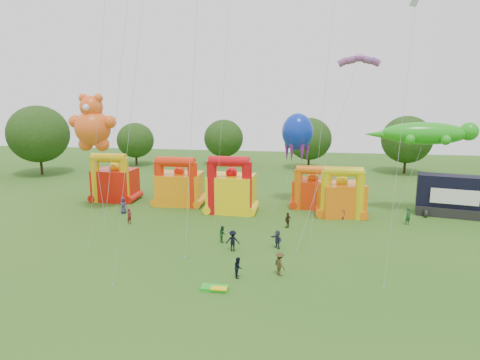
# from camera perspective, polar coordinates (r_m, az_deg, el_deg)

# --- Properties ---
(ground) EXTENTS (160.00, 160.00, 0.00)m
(ground) POSITION_cam_1_polar(r_m,az_deg,el_deg) (28.71, -7.86, -18.46)
(ground) COLOR #295B19
(ground) RESTS_ON ground
(tree_ring) EXTENTS (126.33, 128.46, 12.07)m
(tree_ring) POSITION_cam_1_polar(r_m,az_deg,el_deg) (27.07, -10.33, -5.93)
(tree_ring) COLOR #352314
(tree_ring) RESTS_ON ground
(bouncy_castle_0) EXTENTS (5.43, 4.47, 6.56)m
(bouncy_castle_0) POSITION_cam_1_polar(r_m,az_deg,el_deg) (59.50, -16.41, -0.28)
(bouncy_castle_0) COLOR red
(bouncy_castle_0) RESTS_ON ground
(bouncy_castle_1) EXTENTS (5.70, 4.63, 6.41)m
(bouncy_castle_1) POSITION_cam_1_polar(r_m,az_deg,el_deg) (55.65, -8.13, -0.79)
(bouncy_castle_1) COLOR orange
(bouncy_castle_1) RESTS_ON ground
(bouncy_castle_2) EXTENTS (5.67, 4.69, 7.04)m
(bouncy_castle_2) POSITION_cam_1_polar(r_m,az_deg,el_deg) (51.58, -1.19, -1.40)
(bouncy_castle_2) COLOR yellow
(bouncy_castle_2) RESTS_ON ground
(bouncy_castle_3) EXTENTS (5.11, 4.33, 5.54)m
(bouncy_castle_3) POSITION_cam_1_polar(r_m,az_deg,el_deg) (54.46, 9.64, -1.45)
(bouncy_castle_3) COLOR red
(bouncy_castle_3) RESTS_ON ground
(bouncy_castle_4) EXTENTS (5.72, 5.01, 6.06)m
(bouncy_castle_4) POSITION_cam_1_polar(r_m,az_deg,el_deg) (51.47, 13.38, -2.16)
(bouncy_castle_4) COLOR orange
(bouncy_castle_4) RESTS_ON ground
(stage_trailer) EXTENTS (7.83, 4.32, 4.85)m
(stage_trailer) POSITION_cam_1_polar(r_m,az_deg,el_deg) (55.94, 26.26, -1.94)
(stage_trailer) COLOR black
(stage_trailer) RESTS_ON ground
(teddy_bear_kite) EXTENTS (5.84, 4.14, 14.25)m
(teddy_bear_kite) POSITION_cam_1_polar(r_m,az_deg,el_deg) (53.37, -18.90, 5.62)
(teddy_bear_kite) COLOR #F6581B
(teddy_bear_kite) RESTS_ON ground
(gecko_kite) EXTENTS (12.73, 4.90, 11.04)m
(gecko_kite) POSITION_cam_1_polar(r_m,az_deg,el_deg) (53.81, 22.57, 3.10)
(gecko_kite) COLOR #23A317
(gecko_kite) RESTS_ON ground
(octopus_kite) EXTENTS (4.63, 7.77, 11.77)m
(octopus_kite) POSITION_cam_1_polar(r_m,az_deg,el_deg) (54.53, 6.83, 2.63)
(octopus_kite) COLOR #0B2AAE
(octopus_kite) RESTS_ON ground
(parafoil_kites) EXTENTS (27.24, 11.44, 31.78)m
(parafoil_kites) POSITION_cam_1_polar(r_m,az_deg,el_deg) (41.74, -0.68, 8.08)
(parafoil_kites) COLOR red
(parafoil_kites) RESTS_ON ground
(diamond_kites) EXTENTS (28.45, 23.16, 43.13)m
(diamond_kites) POSITION_cam_1_polar(r_m,az_deg,el_deg) (40.00, -2.45, 14.49)
(diamond_kites) COLOR red
(diamond_kites) RESTS_ON ground
(folded_kite_bundle) EXTENTS (2.00, 1.10, 0.31)m
(folded_kite_bundle) POSITION_cam_1_polar(r_m,az_deg,el_deg) (32.61, -3.35, -14.19)
(folded_kite_bundle) COLOR green
(folded_kite_bundle) RESTS_ON ground
(spectator_0) EXTENTS (1.11, 0.93, 1.95)m
(spectator_0) POSITION_cam_1_polar(r_m,az_deg,el_deg) (53.14, -15.32, -3.31)
(spectator_0) COLOR #312B49
(spectator_0) RESTS_ON ground
(spectator_1) EXTENTS (0.58, 0.74, 1.78)m
(spectator_1) POSITION_cam_1_polar(r_m,az_deg,el_deg) (48.89, -14.54, -4.68)
(spectator_1) COLOR maroon
(spectator_1) RESTS_ON ground
(spectator_2) EXTENTS (0.86, 0.96, 1.62)m
(spectator_2) POSITION_cam_1_polar(r_m,az_deg,el_deg) (41.89, -2.33, -7.18)
(spectator_2) COLOR #1C4621
(spectator_2) RESTS_ON ground
(spectator_3) EXTENTS (1.32, 0.81, 1.97)m
(spectator_3) POSITION_cam_1_polar(r_m,az_deg,el_deg) (39.51, -0.97, -8.10)
(spectator_3) COLOR black
(spectator_3) RESTS_ON ground
(spectator_4) EXTENTS (0.93, 1.06, 1.72)m
(spectator_4) POSITION_cam_1_polar(r_m,az_deg,el_deg) (46.27, 6.39, -5.33)
(spectator_4) COLOR #372516
(spectator_4) RESTS_ON ground
(spectator_5) EXTENTS (1.42, 1.56, 1.73)m
(spectator_5) POSITION_cam_1_polar(r_m,az_deg,el_deg) (40.37, 4.99, -7.88)
(spectator_5) COLOR #2A3046
(spectator_5) RESTS_ON ground
(spectator_6) EXTENTS (0.98, 0.92, 1.69)m
(spectator_6) POSITION_cam_1_polar(r_m,az_deg,el_deg) (50.38, 13.47, -4.19)
(spectator_6) COLOR maroon
(spectator_6) RESTS_ON ground
(spectator_7) EXTENTS (0.85, 0.79, 1.94)m
(spectator_7) POSITION_cam_1_polar(r_m,az_deg,el_deg) (50.49, 21.51, -4.51)
(spectator_7) COLOR #1C4621
(spectator_7) RESTS_ON ground
(spectator_8) EXTENTS (0.72, 0.88, 1.65)m
(spectator_8) POSITION_cam_1_polar(r_m,az_deg,el_deg) (34.29, -0.23, -11.56)
(spectator_8) COLOR black
(spectator_8) RESTS_ON ground
(spectator_9) EXTENTS (1.33, 1.42, 1.93)m
(spectator_9) POSITION_cam_1_polar(r_m,az_deg,el_deg) (34.71, 5.33, -11.06)
(spectator_9) COLOR #403419
(spectator_9) RESTS_ON ground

